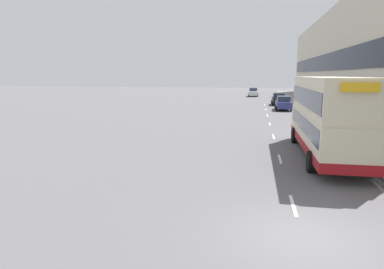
% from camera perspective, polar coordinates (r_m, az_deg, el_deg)
% --- Properties ---
extents(ground_plane, '(220.00, 220.00, 0.00)m').
position_cam_1_polar(ground_plane, '(10.34, 17.87, -15.90)').
color(ground_plane, '#5B595B').
extents(pavement, '(5.00, 93.00, 0.14)m').
position_cam_1_polar(pavement, '(48.58, 19.80, 4.22)').
color(pavement, gray).
rests_on(pavement, ground_plane).
extents(terrace_facade, '(3.10, 93.00, 13.91)m').
position_cam_1_polar(terrace_facade, '(49.26, 24.96, 11.98)').
color(terrace_facade, beige).
rests_on(terrace_facade, ground_plane).
extents(lane_mark_0, '(0.12, 2.00, 0.01)m').
position_cam_1_polar(lane_mark_0, '(12.46, 16.51, -11.25)').
color(lane_mark_0, silver).
rests_on(lane_mark_0, ground_plane).
extents(lane_mark_1, '(0.12, 2.00, 0.01)m').
position_cam_1_polar(lane_mark_1, '(18.82, 14.43, -3.95)').
color(lane_mark_1, silver).
rests_on(lane_mark_1, ground_plane).
extents(lane_mark_2, '(0.12, 2.00, 0.01)m').
position_cam_1_polar(lane_mark_2, '(25.34, 13.43, -0.37)').
color(lane_mark_2, silver).
rests_on(lane_mark_2, ground_plane).
extents(lane_mark_3, '(0.12, 2.00, 0.01)m').
position_cam_1_polar(lane_mark_3, '(31.92, 12.85, 1.74)').
color(lane_mark_3, silver).
rests_on(lane_mark_3, ground_plane).
extents(lane_mark_4, '(0.12, 2.00, 0.01)m').
position_cam_1_polar(lane_mark_4, '(38.53, 12.46, 3.13)').
color(lane_mark_4, silver).
rests_on(lane_mark_4, ground_plane).
extents(lane_mark_5, '(0.12, 2.00, 0.01)m').
position_cam_1_polar(lane_mark_5, '(45.16, 12.18, 4.11)').
color(lane_mark_5, silver).
rests_on(lane_mark_5, ground_plane).
extents(lane_mark_6, '(0.12, 2.00, 0.01)m').
position_cam_1_polar(lane_mark_6, '(51.81, 11.98, 4.84)').
color(lane_mark_6, silver).
rests_on(lane_mark_6, ground_plane).
extents(double_decker_bus_near, '(2.85, 10.84, 4.30)m').
position_cam_1_polar(double_decker_bus_near, '(19.79, 21.69, 3.04)').
color(double_decker_bus_near, beige).
rests_on(double_decker_bus_near, ground_plane).
extents(car_0, '(1.95, 4.34, 1.78)m').
position_cam_1_polar(car_0, '(52.13, 14.21, 5.75)').
color(car_0, black).
rests_on(car_0, ground_plane).
extents(car_1, '(1.92, 4.27, 1.78)m').
position_cam_1_polar(car_1, '(44.72, 14.97, 5.06)').
color(car_1, navy).
rests_on(car_1, ground_plane).
extents(car_2, '(1.98, 4.46, 1.76)m').
position_cam_1_polar(car_2, '(72.08, 10.18, 6.97)').
color(car_2, silver).
rests_on(car_2, ground_plane).
extents(pedestrian_at_shelter, '(0.32, 0.32, 1.64)m').
position_cam_1_polar(pedestrian_at_shelter, '(21.57, 27.02, -0.35)').
color(pedestrian_at_shelter, '#23232D').
rests_on(pedestrian_at_shelter, ground_plane).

